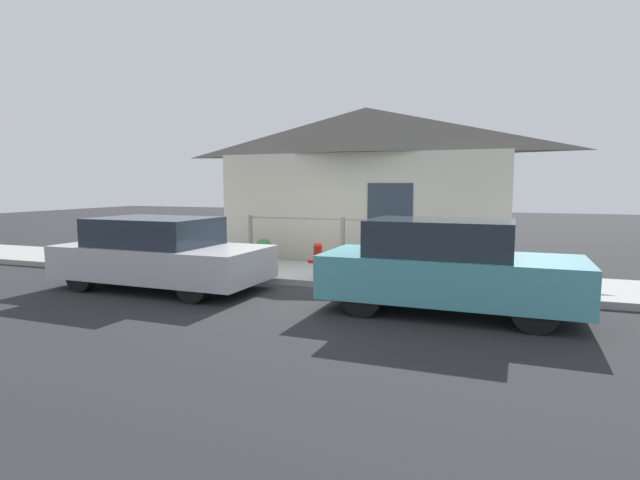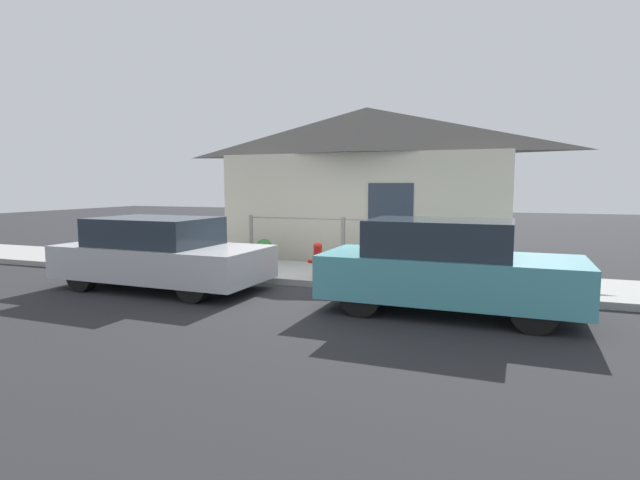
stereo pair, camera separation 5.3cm
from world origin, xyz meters
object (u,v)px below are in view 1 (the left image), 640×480
at_px(potted_plant_by_fence, 263,249).
at_px(car_left, 160,253).
at_px(fire_hydrant, 318,259).
at_px(potted_plant_corner, 476,266).
at_px(potted_plant_near_hydrant, 368,256).
at_px(car_right, 447,267).

bearing_deg(potted_plant_by_fence, car_left, -102.14).
bearing_deg(potted_plant_by_fence, fire_hydrant, -38.90).
bearing_deg(potted_plant_corner, potted_plant_by_fence, 171.80).
bearing_deg(potted_plant_by_fence, potted_plant_near_hydrant, -2.90).
xyz_separation_m(fire_hydrant, potted_plant_corner, (2.99, 0.91, -0.11)).
relative_size(car_right, potted_plant_corner, 7.73).
bearing_deg(fire_hydrant, potted_plant_by_fence, 141.10).
bearing_deg(car_left, car_right, 1.49).
bearing_deg(fire_hydrant, potted_plant_corner, 16.95).
distance_m(fire_hydrant, potted_plant_near_hydrant, 1.64).
xyz_separation_m(car_left, fire_hydrant, (2.69, 1.43, -0.18)).
bearing_deg(car_left, fire_hydrant, 29.58).
distance_m(car_right, potted_plant_near_hydrant, 3.57).
bearing_deg(car_left, potted_plant_corner, 23.93).
xyz_separation_m(car_right, potted_plant_by_fence, (-4.69, 3.07, -0.31)).
xyz_separation_m(fire_hydrant, potted_plant_near_hydrant, (0.65, 1.50, -0.11)).
distance_m(car_left, fire_hydrant, 3.05).
bearing_deg(fire_hydrant, car_left, -151.92).
xyz_separation_m(car_right, potted_plant_near_hydrant, (-2.01, 2.93, -0.32)).
bearing_deg(potted_plant_near_hydrant, car_left, -138.70).
relative_size(car_left, potted_plant_near_hydrant, 8.15).
relative_size(potted_plant_near_hydrant, potted_plant_by_fence, 0.93).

